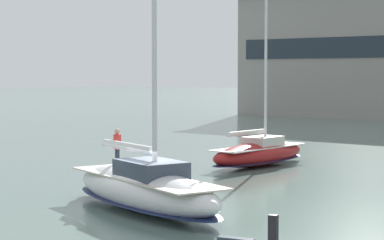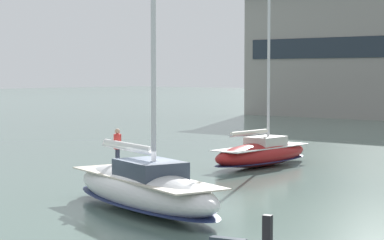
# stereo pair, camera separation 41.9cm
# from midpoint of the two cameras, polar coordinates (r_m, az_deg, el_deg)

# --- Properties ---
(ground_plane) EXTENTS (400.00, 400.00, 0.00)m
(ground_plane) POSITION_cam_midpoint_polar(r_m,az_deg,el_deg) (30.55, -3.28, -6.92)
(ground_plane) COLOR slate
(waterfront_building) EXTENTS (29.70, 16.27, 16.37)m
(waterfront_building) POSITION_cam_midpoint_polar(r_m,az_deg,el_deg) (98.80, 13.46, 5.06)
(waterfront_building) COLOR gray
(waterfront_building) RESTS_ON ground
(sailboat_main) EXTENTS (10.62, 5.78, 14.05)m
(sailboat_main) POSITION_cam_midpoint_polar(r_m,az_deg,el_deg) (30.37, -3.26, -5.16)
(sailboat_main) COLOR silver
(sailboat_main) RESTS_ON ground
(sailboat_moored_near_marina) EXTENTS (2.50, 8.48, 11.62)m
(sailboat_moored_near_marina) POSITION_cam_midpoint_polar(r_m,az_deg,el_deg) (45.07, 5.61, -2.51)
(sailboat_moored_near_marina) COLOR maroon
(sailboat_moored_near_marina) RESTS_ON ground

